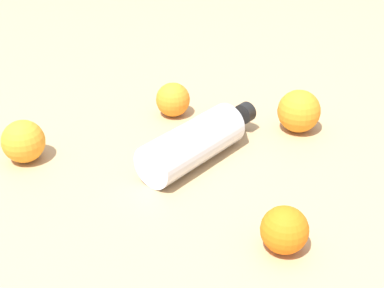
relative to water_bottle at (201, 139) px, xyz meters
name	(u,v)px	position (x,y,z in m)	size (l,w,h in m)	color
ground_plane	(164,167)	(0.04, -0.06, -0.04)	(2.40, 2.40, 0.00)	tan
water_bottle	(201,139)	(0.00, 0.00, 0.00)	(0.26, 0.20, 0.08)	silver
orange_0	(173,100)	(-0.16, -0.08, 0.00)	(0.07, 0.07, 0.07)	orange
orange_1	(284,230)	(0.23, 0.15, 0.00)	(0.07, 0.07, 0.07)	orange
orange_2	(299,111)	(-0.13, 0.18, 0.00)	(0.08, 0.08, 0.08)	orange
orange_3	(23,141)	(0.05, -0.31, 0.00)	(0.08, 0.08, 0.08)	orange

